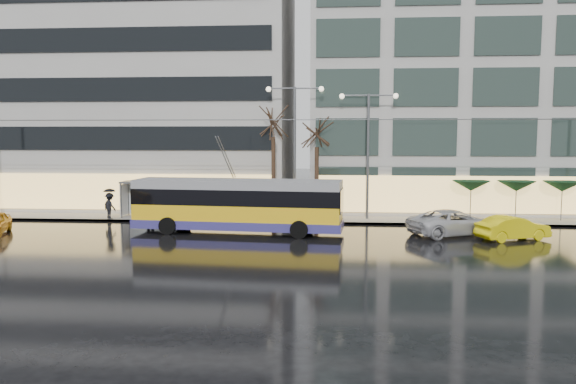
# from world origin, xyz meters

# --- Properties ---
(ground) EXTENTS (140.00, 140.00, 0.00)m
(ground) POSITION_xyz_m (0.00, 0.00, 0.00)
(ground) COLOR black
(ground) RESTS_ON ground
(sidewalk) EXTENTS (80.00, 10.00, 0.15)m
(sidewalk) POSITION_xyz_m (2.00, 14.00, 0.07)
(sidewalk) COLOR gray
(sidewalk) RESTS_ON ground
(kerb) EXTENTS (80.00, 0.10, 0.15)m
(kerb) POSITION_xyz_m (2.00, 9.05, 0.07)
(kerb) COLOR slate
(kerb) RESTS_ON ground
(building_left) EXTENTS (34.00, 14.00, 22.00)m
(building_left) POSITION_xyz_m (-16.00, 19.00, 11.15)
(building_left) COLOR #A8A5A1
(building_left) RESTS_ON sidewalk
(building_right) EXTENTS (32.00, 14.00, 25.00)m
(building_right) POSITION_xyz_m (19.00, 19.00, 12.65)
(building_right) COLOR #A8A5A1
(building_right) RESTS_ON sidewalk
(trolleybus) EXTENTS (12.74, 5.39, 5.83)m
(trolleybus) POSITION_xyz_m (-1.09, 5.39, 1.58)
(trolleybus) COLOR yellow
(trolleybus) RESTS_ON ground
(catenary) EXTENTS (42.24, 5.12, 7.00)m
(catenary) POSITION_xyz_m (1.00, 7.94, 4.25)
(catenary) COLOR #595B60
(catenary) RESTS_ON ground
(bus_shelter) EXTENTS (4.20, 1.60, 2.51)m
(bus_shelter) POSITION_xyz_m (-8.38, 10.69, 1.96)
(bus_shelter) COLOR #595B60
(bus_shelter) RESTS_ON sidewalk
(street_lamp_near) EXTENTS (3.96, 0.36, 9.03)m
(street_lamp_near) POSITION_xyz_m (2.00, 10.80, 5.99)
(street_lamp_near) COLOR #595B60
(street_lamp_near) RESTS_ON sidewalk
(street_lamp_far) EXTENTS (3.96, 0.36, 8.53)m
(street_lamp_far) POSITION_xyz_m (7.00, 10.80, 5.71)
(street_lamp_far) COLOR #595B60
(street_lamp_far) RESTS_ON sidewalk
(tree_a) EXTENTS (3.20, 3.20, 8.40)m
(tree_a) POSITION_xyz_m (0.50, 11.00, 7.09)
(tree_a) COLOR black
(tree_a) RESTS_ON sidewalk
(tree_b) EXTENTS (3.20, 3.20, 7.70)m
(tree_b) POSITION_xyz_m (3.50, 11.20, 6.40)
(tree_b) COLOR black
(tree_b) RESTS_ON sidewalk
(parasol_a) EXTENTS (2.50, 2.50, 2.65)m
(parasol_a) POSITION_xyz_m (14.00, 11.00, 2.45)
(parasol_a) COLOR #595B60
(parasol_a) RESTS_ON sidewalk
(parasol_b) EXTENTS (2.50, 2.50, 2.65)m
(parasol_b) POSITION_xyz_m (17.00, 11.00, 2.45)
(parasol_b) COLOR #595B60
(parasol_b) RESTS_ON sidewalk
(parasol_c) EXTENTS (2.50, 2.50, 2.65)m
(parasol_c) POSITION_xyz_m (20.00, 11.00, 2.45)
(parasol_c) COLOR #595B60
(parasol_c) RESTS_ON sidewalk
(taxi_b) EXTENTS (4.41, 2.90, 1.37)m
(taxi_b) POSITION_xyz_m (14.74, 4.27, 0.69)
(taxi_b) COLOR yellow
(taxi_b) RESTS_ON ground
(sedan_silver) EXTENTS (6.03, 4.54, 1.52)m
(sedan_silver) POSITION_xyz_m (11.76, 5.56, 0.76)
(sedan_silver) COLOR silver
(sedan_silver) RESTS_ON ground
(pedestrian_a) EXTENTS (1.11, 1.13, 2.19)m
(pedestrian_a) POSITION_xyz_m (-7.92, 9.66, 1.57)
(pedestrian_a) COLOR black
(pedestrian_a) RESTS_ON sidewalk
(pedestrian_b) EXTENTS (0.93, 0.92, 1.51)m
(pedestrian_b) POSITION_xyz_m (-5.61, 12.12, 0.91)
(pedestrian_b) COLOR black
(pedestrian_b) RESTS_ON sidewalk
(pedestrian_c) EXTENTS (1.33, 1.20, 2.11)m
(pedestrian_c) POSITION_xyz_m (-10.65, 9.40, 1.27)
(pedestrian_c) COLOR black
(pedestrian_c) RESTS_ON sidewalk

